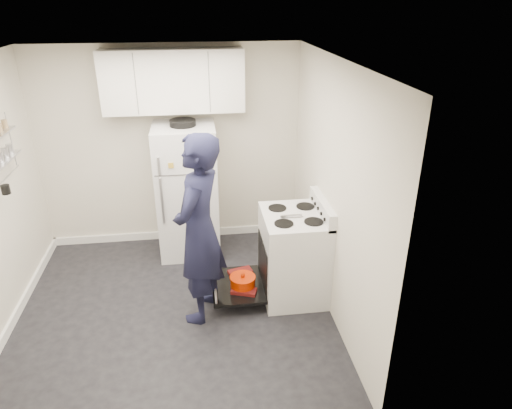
{
  "coord_description": "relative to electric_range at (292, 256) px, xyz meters",
  "views": [
    {
      "loc": [
        0.32,
        -3.92,
        3.0
      ],
      "look_at": [
        0.89,
        0.24,
        1.05
      ],
      "focal_mm": 32.0,
      "sensor_mm": 36.0,
      "label": 1
    }
  ],
  "objects": [
    {
      "name": "room",
      "position": [
        -1.29,
        -0.12,
        0.74
      ],
      "size": [
        3.21,
        3.21,
        2.51
      ],
      "color": "black",
      "rests_on": "ground"
    },
    {
      "name": "electric_range",
      "position": [
        0.0,
        0.0,
        0.0
      ],
      "size": [
        0.66,
        0.76,
        1.1
      ],
      "color": "silver",
      "rests_on": "ground"
    },
    {
      "name": "open_oven_door",
      "position": [
        -0.57,
        -0.03,
        -0.29
      ],
      "size": [
        0.55,
        0.7,
        0.22
      ],
      "color": "black",
      "rests_on": "ground"
    },
    {
      "name": "refrigerator",
      "position": [
        -1.09,
        1.1,
        0.35
      ],
      "size": [
        0.72,
        0.74,
        1.7
      ],
      "color": "silver",
      "rests_on": "ground"
    },
    {
      "name": "upper_cabinets",
      "position": [
        -1.16,
        1.28,
        1.63
      ],
      "size": [
        1.6,
        0.33,
        0.7
      ],
      "primitive_type": "cube",
      "color": "silver",
      "rests_on": "room"
    },
    {
      "name": "wall_shelf_rack",
      "position": [
        -2.78,
        0.34,
        1.21
      ],
      "size": [
        0.14,
        0.6,
        0.61
      ],
      "color": "#B2B2B7",
      "rests_on": "room"
    },
    {
      "name": "person",
      "position": [
        -0.96,
        -0.21,
        0.49
      ],
      "size": [
        0.69,
        0.82,
        1.91
      ],
      "primitive_type": "imported",
      "rotation": [
        0.0,
        0.0,
        -1.97
      ],
      "color": "black",
      "rests_on": "ground"
    }
  ]
}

